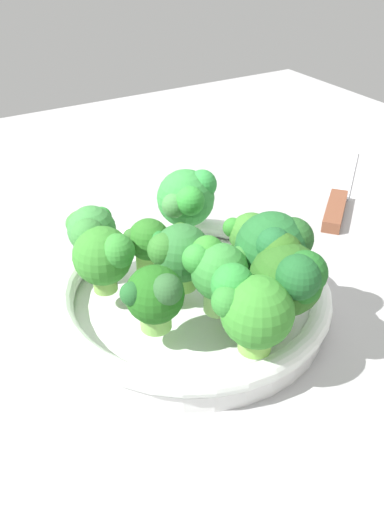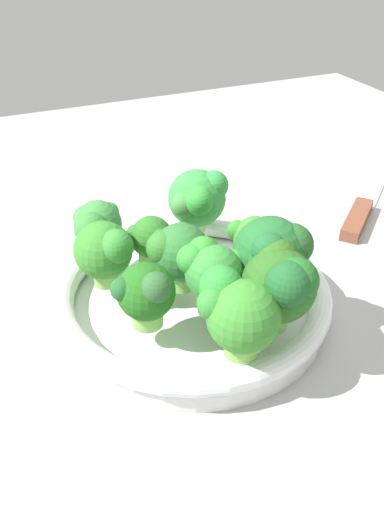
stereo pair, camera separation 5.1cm
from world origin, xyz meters
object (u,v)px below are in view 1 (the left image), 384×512
Objects in this scene: broccoli_floret_1 at (252,237)px; broccoli_floret_9 at (253,307)px; broccoli_floret_3 at (291,279)px; broccoli_floret_6 at (217,270)px; broccoli_floret_5 at (155,296)px; broccoli_floret_4 at (102,253)px; broccoli_floret_10 at (275,249)px; broccoli_floret_8 at (179,253)px; broccoli_floret_0 at (187,198)px; bowl at (192,297)px; broccoli_floret_7 at (149,244)px; broccoli_floret_2 at (90,231)px; knife at (339,196)px.

broccoli_floret_1 is 0.80× the size of broccoli_floret_9.
broccoli_floret_6 is (-3.96, 4.95, -0.61)cm from broccoli_floret_3.
broccoli_floret_5 is 0.86× the size of broccoli_floret_9.
broccoli_floret_5 reaches higher than broccoli_floret_1.
broccoli_floret_10 is (12.75, -8.62, 1.08)cm from broccoli_floret_4.
broccoli_floret_8 is (-1.16, 4.50, -0.43)cm from broccoli_floret_6.
broccoli_floret_5 is at bearing -129.39° from broccoli_floret_0.
broccoli_floret_4 is (-13.94, 3.65, 0.66)cm from broccoli_floret_1.
broccoli_floret_3 is at bearing -92.10° from broccoli_floret_0.
broccoli_floret_7 reaches higher than bowl.
broccoli_floret_5 is 0.75× the size of broccoli_floret_10.
broccoli_floret_1 reaches higher than bowl.
broccoli_floret_10 reaches higher than broccoli_floret_8.
broccoli_floret_9 is 7.33cm from broccoli_floret_10.
broccoli_floret_3 reaches higher than bowl.
broccoli_floret_7 is 0.90× the size of broccoli_floret_8.
bowl is 7.38cm from broccoli_floret_6.
broccoli_floret_8 reaches higher than broccoli_floret_1.
broccoli_floret_2 is at bearing -175.80° from broccoli_floret_0.
broccoli_floret_8 is at bearing -67.56° from broccoli_floret_7.
broccoli_floret_3 reaches higher than broccoli_floret_7.
bowl is 3.79× the size of broccoli_floret_9.
broccoli_floret_6 reaches higher than broccoli_floret_8.
broccoli_floret_0 is at bearing 75.50° from broccoli_floret_9.
broccoli_floret_3 is 4.28cm from broccoli_floret_10.
broccoli_floret_6 is at bearing -2.52° from broccoli_floret_5.
broccoli_floret_3 is at bearing -51.35° from broccoli_floret_6.
broccoli_floret_3 is (3.83, -9.36, 6.52)cm from bowl.
broccoli_floret_3 reaches higher than broccoli_floret_2.
broccoli_floret_10 is (6.59, -5.44, 1.34)cm from broccoli_floret_8.
broccoli_floret_2 is 1.05× the size of broccoli_floret_5.
broccoli_floret_9 is at bearing -91.78° from bowl.
broccoli_floret_8 is (-7.78, 0.47, 0.40)cm from broccoli_floret_1.
broccoli_floret_4 is 0.31× the size of knife.
broccoli_floret_4 is 15.02cm from broccoli_floret_9.
broccoli_floret_3 is 1.36× the size of broccoli_floret_7.
broccoli_floret_3 is 14.49cm from broccoli_floret_7.
bowl is 11.50cm from broccoli_floret_9.
broccoli_floret_4 is at bearing 131.75° from broccoli_floret_3.
broccoli_floret_6 is 1.18× the size of broccoli_floret_7.
broccoli_floret_6 is at bearing -148.68° from broccoli_floret_1.
broccoli_floret_2 is 5.95cm from broccoli_floret_7.
bowl is at bearing 88.22° from broccoli_floret_9.
broccoli_floret_8 is 0.30× the size of knife.
broccoli_floret_6 is at bearing -61.36° from broccoli_floret_2.
bowl is 3.40× the size of broccoli_floret_3.
broccoli_floret_10 is (5.43, -0.94, 0.90)cm from broccoli_floret_6.
broccoli_floret_4 is 1.06× the size of broccoli_floret_8.
knife is at bearing 25.88° from broccoli_floret_1.
broccoli_floret_9 is 0.32× the size of knife.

